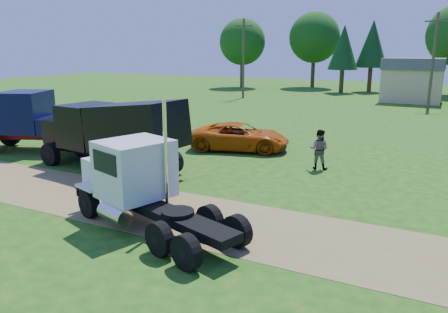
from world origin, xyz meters
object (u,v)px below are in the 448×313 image
at_px(white_semi_tractor, 136,182).
at_px(navy_truck, 39,121).
at_px(orange_pickup, 240,137).
at_px(black_dump_truck, 114,131).

height_order(white_semi_tractor, navy_truck, white_semi_tractor).
relative_size(white_semi_tractor, orange_pickup, 1.24).
relative_size(navy_truck, orange_pickup, 1.40).
bearing_deg(white_semi_tractor, black_dump_truck, 154.99).
relative_size(white_semi_tractor, black_dump_truck, 0.84).
bearing_deg(orange_pickup, white_semi_tractor, 172.27).
distance_m(white_semi_tractor, navy_truck, 13.06).
distance_m(white_semi_tractor, orange_pickup, 11.48).
height_order(navy_truck, orange_pickup, navy_truck).
bearing_deg(navy_truck, orange_pickup, 5.24).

